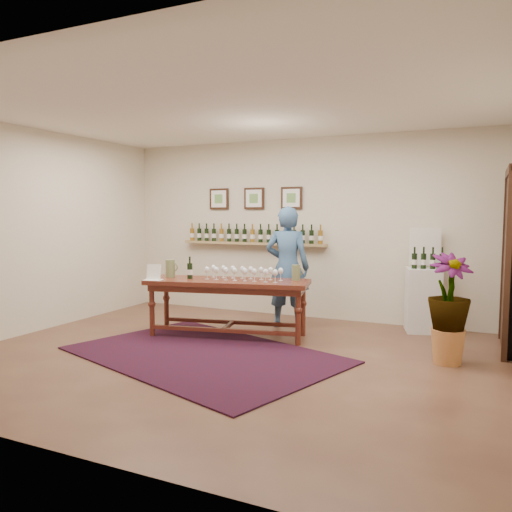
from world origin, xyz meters
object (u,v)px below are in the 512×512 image
at_px(tasting_table, 228,288).
at_px(potted_plant, 449,309).
at_px(person, 287,267).
at_px(display_pedestal, 423,300).

xyz_separation_m(tasting_table, potted_plant, (2.75, -0.07, -0.04)).
height_order(potted_plant, person, person).
bearing_deg(person, potted_plant, 149.33).
bearing_deg(display_pedestal, person, -163.68).
relative_size(tasting_table, person, 1.29).
bearing_deg(tasting_table, display_pedestal, 18.35).
bearing_deg(display_pedestal, tasting_table, -149.65).
xyz_separation_m(display_pedestal, potted_plant, (0.42, -1.44, 0.17)).
bearing_deg(tasting_table, person, 45.86).
height_order(display_pedestal, potted_plant, potted_plant).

